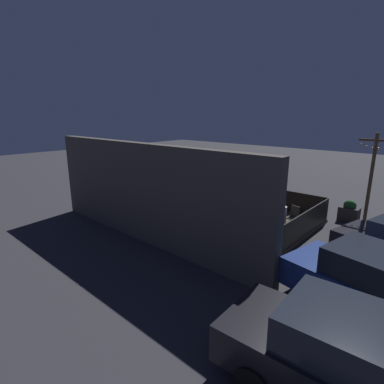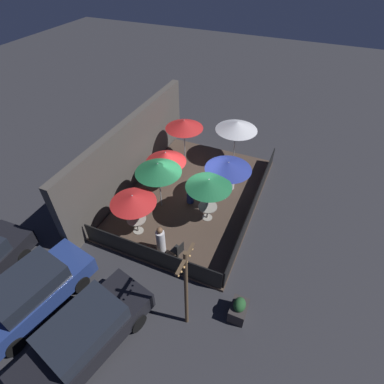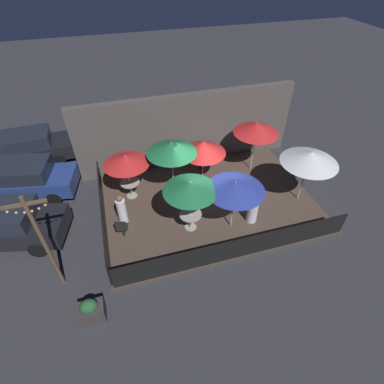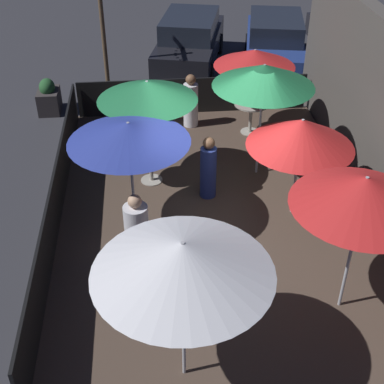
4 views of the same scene
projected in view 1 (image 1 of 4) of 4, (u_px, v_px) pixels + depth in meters
name	position (u px, v px, depth m)	size (l,w,h in m)	color
ground_plane	(203.00, 217.00, 13.41)	(60.00, 60.00, 0.00)	#2D2D33
patio_deck	(203.00, 216.00, 13.40)	(8.78, 6.16, 0.12)	#47382D
building_wall	(144.00, 193.00, 10.59)	(10.38, 0.36, 3.53)	#4C4742
fence_front	(241.00, 192.00, 15.45)	(8.58, 0.05, 0.95)	black
fence_side_left	(298.00, 228.00, 10.46)	(0.05, 5.96, 0.95)	black
patio_umbrella_0	(250.00, 190.00, 9.97)	(1.88, 1.88, 2.11)	#B2B2B7
patio_umbrella_1	(242.00, 168.00, 12.97)	(1.98, 1.98, 2.28)	#B2B2B7
patio_umbrella_2	(175.00, 181.00, 11.98)	(1.98, 1.98, 2.03)	#B2B2B7
patio_umbrella_3	(218.00, 165.00, 14.24)	(2.13, 2.13, 2.21)	#B2B2B7
patio_umbrella_4	(160.00, 157.00, 15.92)	(2.25, 2.25, 2.38)	#B2B2B7
patio_umbrella_5	(211.00, 172.00, 11.20)	(2.05, 2.05, 2.48)	#B2B2B7
patio_umbrella_6	(133.00, 164.00, 13.38)	(2.03, 2.03, 2.44)	#B2B2B7
dining_table_0	(248.00, 226.00, 10.29)	(0.83, 0.83, 0.78)	#9E998E
dining_table_1	(240.00, 201.00, 13.35)	(0.85, 0.85, 0.73)	#9E998E
patio_chair_0	(293.00, 217.00, 11.54)	(0.49, 0.49, 0.93)	black
patio_chair_1	(157.00, 214.00, 11.81)	(0.50, 0.50, 0.96)	black
patron_0	(203.00, 191.00, 15.14)	(0.54, 0.54, 1.33)	silver
patron_1	(281.00, 219.00, 10.98)	(0.49, 0.49, 1.35)	silver
patron_2	(213.00, 203.00, 12.95)	(0.42, 0.42, 1.35)	navy
planter_box	(349.00, 212.00, 12.84)	(0.79, 0.55, 0.93)	#332D2D
light_post	(370.00, 181.00, 10.71)	(1.10, 0.12, 3.84)	brown
parked_car_2	(366.00, 370.00, 4.36)	(4.50, 1.96, 1.62)	black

